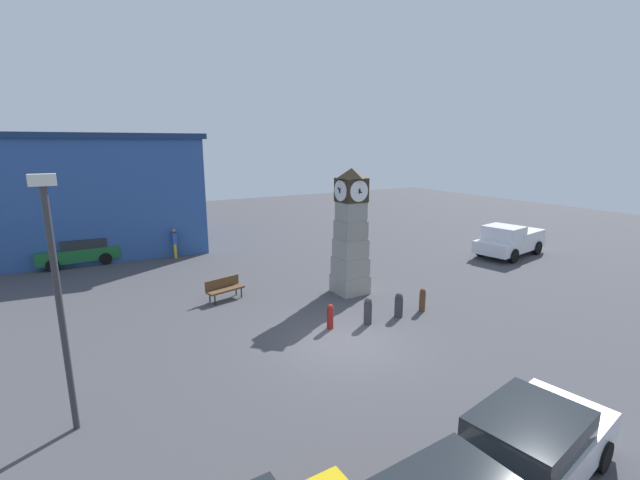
% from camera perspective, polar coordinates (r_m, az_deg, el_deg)
% --- Properties ---
extents(ground_plane, '(76.41, 76.41, 0.00)m').
position_cam_1_polar(ground_plane, '(14.57, 3.32, -13.41)').
color(ground_plane, '#424247').
extents(clock_tower, '(1.37, 1.45, 5.44)m').
position_cam_1_polar(clock_tower, '(18.42, 4.11, 0.43)').
color(clock_tower, gray).
rests_on(clock_tower, ground_plane).
extents(bollard_near_tower, '(0.23, 0.23, 0.91)m').
position_cam_1_polar(bollard_near_tower, '(15.33, 1.36, -10.13)').
color(bollard_near_tower, maroon).
rests_on(bollard_near_tower, ground_plane).
extents(bollard_mid_row, '(0.29, 0.29, 1.01)m').
position_cam_1_polar(bollard_mid_row, '(15.77, 6.40, -9.35)').
color(bollard_mid_row, '#333338').
rests_on(bollard_mid_row, ground_plane).
extents(bollard_far_row, '(0.32, 0.32, 0.94)m').
position_cam_1_polar(bollard_far_row, '(16.58, 10.46, -8.49)').
color(bollard_far_row, '#333338').
rests_on(bollard_far_row, ground_plane).
extents(bollard_end_row, '(0.24, 0.24, 0.92)m').
position_cam_1_polar(bollard_end_row, '(17.33, 13.49, -7.74)').
color(bollard_end_row, brown).
rests_on(bollard_end_row, ground_plane).
extents(car_by_building, '(4.19, 2.40, 1.47)m').
position_cam_1_polar(car_by_building, '(10.01, 26.41, -23.09)').
color(car_by_building, silver).
rests_on(car_by_building, ground_plane).
extents(car_far_lot, '(4.03, 1.96, 1.45)m').
position_cam_1_polar(car_far_lot, '(26.67, -29.43, -1.25)').
color(car_far_lot, '#19602D').
rests_on(car_far_lot, ground_plane).
extents(pickup_truck, '(5.14, 2.79, 1.85)m').
position_cam_1_polar(pickup_truck, '(27.38, 23.99, 0.01)').
color(pickup_truck, silver).
rests_on(pickup_truck, ground_plane).
extents(bench, '(1.68, 0.90, 0.90)m').
position_cam_1_polar(bench, '(18.49, -12.63, -6.19)').
color(bench, brown).
rests_on(bench, ground_plane).
extents(pedestrian_crossing_lot, '(0.25, 0.41, 1.71)m').
position_cam_1_polar(pedestrian_crossing_lot, '(25.85, -18.82, -0.15)').
color(pedestrian_crossing_lot, gold).
rests_on(pedestrian_crossing_lot, ground_plane).
extents(street_lamp_far_side, '(0.50, 0.24, 5.81)m').
position_cam_1_polar(street_lamp_far_side, '(10.75, -31.62, -5.50)').
color(street_lamp_far_side, '#333338').
rests_on(street_lamp_far_side, ground_plane).
extents(warehouse_blue_far, '(16.40, 13.11, 6.99)m').
position_cam_1_polar(warehouse_blue_far, '(31.34, -30.52, 5.61)').
color(warehouse_blue_far, '#2D5193').
rests_on(warehouse_blue_far, ground_plane).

